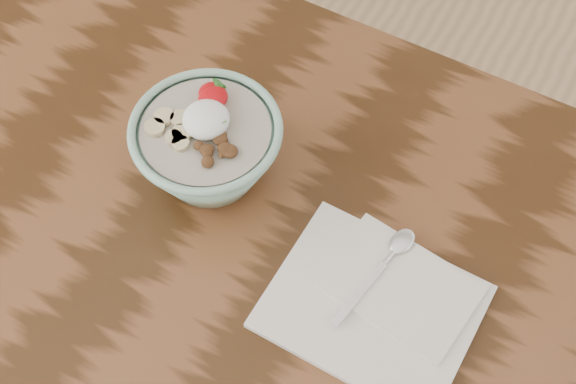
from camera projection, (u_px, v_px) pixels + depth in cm
name	position (u px, v px, depth cm)	size (l,w,h in cm)	color
table	(287.00, 318.00, 108.01)	(160.00, 90.00, 75.00)	#371F0D
breakfast_bowl	(208.00, 147.00, 103.30)	(19.54, 19.54, 13.32)	#89B8A2
napkin	(378.00, 302.00, 98.47)	(25.15, 21.32, 1.52)	white
spoon	(392.00, 254.00, 100.57)	(4.68, 16.52, 0.86)	silver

